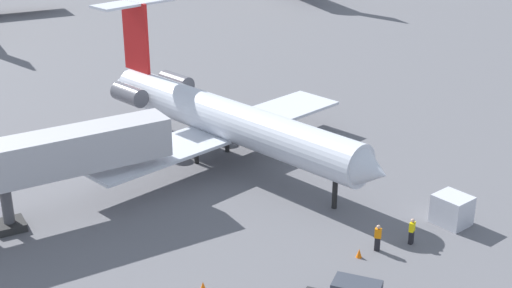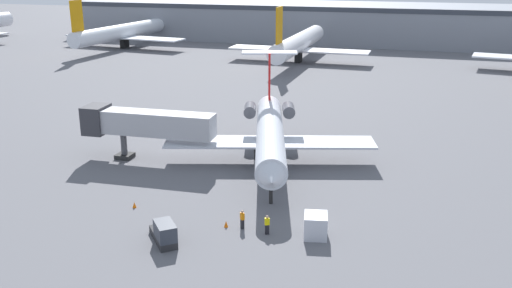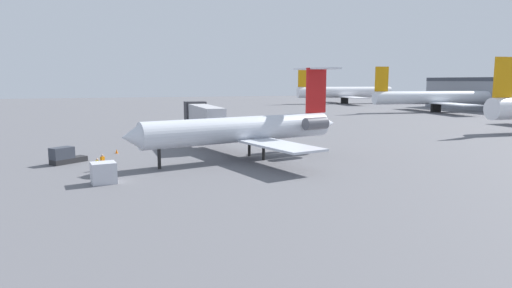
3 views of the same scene
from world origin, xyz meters
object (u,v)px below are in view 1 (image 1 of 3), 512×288
(ground_crew_marshaller, at_px, (412,231))
(traffic_cone_near, at_px, (359,253))
(jet_bridge, at_px, (37,159))
(cargo_container_uld, at_px, (452,210))
(regional_jet, at_px, (222,117))
(traffic_cone_mid, at_px, (203,286))
(ground_crew_loader, at_px, (378,238))

(ground_crew_marshaller, bearing_deg, traffic_cone_near, 175.73)
(jet_bridge, bearing_deg, cargo_container_uld, -30.30)
(ground_crew_marshaller, bearing_deg, regional_jet, 104.32)
(cargo_container_uld, relative_size, traffic_cone_near, 4.43)
(ground_crew_marshaller, distance_m, cargo_container_uld, 3.99)
(traffic_cone_near, height_order, traffic_cone_mid, same)
(regional_jet, height_order, ground_crew_loader, regional_jet)
(jet_bridge, relative_size, traffic_cone_mid, 27.77)
(jet_bridge, xyz_separation_m, traffic_cone_mid, (5.47, -12.18, -4.04))
(traffic_cone_near, bearing_deg, cargo_container_uld, 3.25)
(jet_bridge, bearing_deg, traffic_cone_near, -42.39)
(ground_crew_loader, bearing_deg, regional_jet, 96.95)
(jet_bridge, height_order, cargo_container_uld, jet_bridge)
(regional_jet, height_order, jet_bridge, regional_jet)
(cargo_container_uld, bearing_deg, regional_jet, 117.13)
(cargo_container_uld, bearing_deg, ground_crew_marshaller, -169.77)
(jet_bridge, height_order, ground_crew_loader, jet_bridge)
(regional_jet, xyz_separation_m, ground_crew_marshaller, (4.26, -16.68, -2.83))
(ground_crew_marshaller, relative_size, traffic_cone_near, 3.07)
(ground_crew_loader, xyz_separation_m, traffic_cone_near, (-1.42, -0.11, -0.58))
(traffic_cone_near, bearing_deg, ground_crew_loader, 4.55)
(jet_bridge, distance_m, ground_crew_loader, 21.41)
(ground_crew_marshaller, height_order, traffic_cone_mid, ground_crew_marshaller)
(ground_crew_marshaller, bearing_deg, cargo_container_uld, 10.23)
(ground_crew_marshaller, height_order, cargo_container_uld, cargo_container_uld)
(traffic_cone_near, bearing_deg, regional_jet, 91.97)
(cargo_container_uld, bearing_deg, ground_crew_loader, -177.05)
(regional_jet, xyz_separation_m, traffic_cone_near, (0.57, -16.40, -3.41))
(ground_crew_marshaller, bearing_deg, jet_bridge, 143.27)
(ground_crew_marshaller, relative_size, traffic_cone_mid, 3.07)
(jet_bridge, bearing_deg, traffic_cone_mid, -65.81)
(ground_crew_marshaller, bearing_deg, ground_crew_loader, 170.28)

